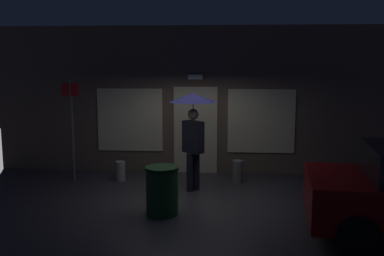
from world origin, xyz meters
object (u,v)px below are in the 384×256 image
(sidewalk_bollard, at_px, (238,172))
(person_with_umbrella, at_px, (193,117))
(street_sign_post, at_px, (72,124))
(trash_bin, at_px, (162,190))
(sidewalk_bollard_2, at_px, (120,171))

(sidewalk_bollard, bearing_deg, person_with_umbrella, -145.00)
(street_sign_post, height_order, trash_bin, street_sign_post)
(person_with_umbrella, height_order, trash_bin, person_with_umbrella)
(person_with_umbrella, xyz_separation_m, sidewalk_bollard_2, (-1.79, 0.66, -1.42))
(sidewalk_bollard_2, bearing_deg, sidewalk_bollard, 0.89)
(street_sign_post, relative_size, trash_bin, 2.67)
(person_with_umbrella, relative_size, sidewalk_bollard, 4.07)
(sidewalk_bollard, xyz_separation_m, trash_bin, (-1.48, -2.29, 0.19))
(sidewalk_bollard_2, xyz_separation_m, trash_bin, (1.32, -2.25, 0.22))
(sidewalk_bollard_2, bearing_deg, person_with_umbrella, -20.32)
(street_sign_post, relative_size, sidewalk_bollard, 4.59)
(sidewalk_bollard, bearing_deg, street_sign_post, -176.84)
(person_with_umbrella, height_order, street_sign_post, street_sign_post)
(person_with_umbrella, bearing_deg, trash_bin, 114.03)
(sidewalk_bollard_2, bearing_deg, trash_bin, -59.55)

